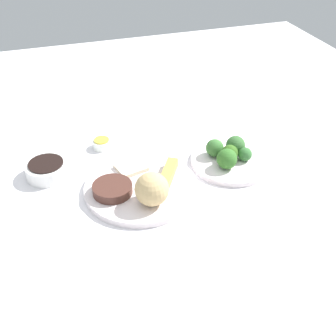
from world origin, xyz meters
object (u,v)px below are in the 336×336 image
Objects in this scene: soy_sauce_bowl at (47,170)px; sauce_ramekin_hot_mustard at (102,144)px; main_plate at (141,188)px; broccoli_plate at (231,161)px.

sauce_ramekin_hot_mustard is at bearing 29.37° from soy_sauce_bowl.
broccoli_plate is (0.27, 0.04, -0.00)m from main_plate.
sauce_ramekin_hot_mustard reaches higher than broccoli_plate.
main_plate is 0.24m from sauce_ramekin_hot_mustard.
main_plate is 0.26m from soy_sauce_bowl.
sauce_ramekin_hot_mustard is (-0.06, 0.23, 0.00)m from main_plate.
broccoli_plate is 4.23× the size of sauce_ramekin_hot_mustard.
soy_sauce_bowl is at bearing 148.33° from main_plate.
sauce_ramekin_hot_mustard is (0.16, 0.09, -0.01)m from soy_sauce_bowl.
main_plate is at bearing -171.65° from broccoli_plate.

